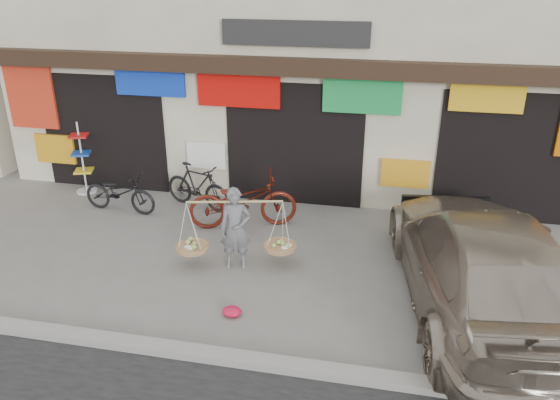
% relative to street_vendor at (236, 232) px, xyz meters
% --- Properties ---
extents(ground, '(70.00, 70.00, 0.00)m').
position_rel_street_vendor_xyz_m(ground, '(0.48, -0.47, -0.68)').
color(ground, slate).
rests_on(ground, ground).
extents(kerb, '(70.00, 0.25, 0.12)m').
position_rel_street_vendor_xyz_m(kerb, '(0.48, -2.47, -0.62)').
color(kerb, gray).
rests_on(kerb, ground).
extents(shophouse_block, '(14.00, 6.32, 7.00)m').
position_rel_street_vendor_xyz_m(shophouse_block, '(0.48, 5.94, 2.77)').
color(shophouse_block, beige).
rests_on(shophouse_block, ground).
extents(street_vendor, '(2.06, 0.91, 1.49)m').
position_rel_street_vendor_xyz_m(street_vendor, '(0.00, 0.00, 0.00)').
color(street_vendor, slate).
rests_on(street_vendor, ground).
extents(bike_0, '(1.74, 0.75, 0.89)m').
position_rel_street_vendor_xyz_m(bike_0, '(-3.11, 1.76, -0.24)').
color(bike_0, black).
rests_on(bike_0, ground).
extents(bike_1, '(1.75, 0.99, 1.01)m').
position_rel_street_vendor_xyz_m(bike_1, '(-1.53, 2.30, -0.18)').
color(bike_1, black).
rests_on(bike_1, ground).
extents(bike_2, '(2.32, 1.44, 1.15)m').
position_rel_street_vendor_xyz_m(bike_2, '(-0.31, 1.59, -0.11)').
color(bike_2, '#57190F').
rests_on(bike_2, ground).
extents(suv, '(3.05, 5.89, 1.63)m').
position_rel_street_vendor_xyz_m(suv, '(4.04, -0.48, 0.14)').
color(suv, '#A29382').
rests_on(suv, ground).
extents(display_rack, '(0.51, 0.51, 1.70)m').
position_rel_street_vendor_xyz_m(display_rack, '(-4.44, 2.61, 0.00)').
color(display_rack, silver).
rests_on(display_rack, ground).
extents(red_bag, '(0.31, 0.25, 0.14)m').
position_rel_street_vendor_xyz_m(red_bag, '(0.34, -1.45, -0.61)').
color(red_bag, red).
rests_on(red_bag, ground).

